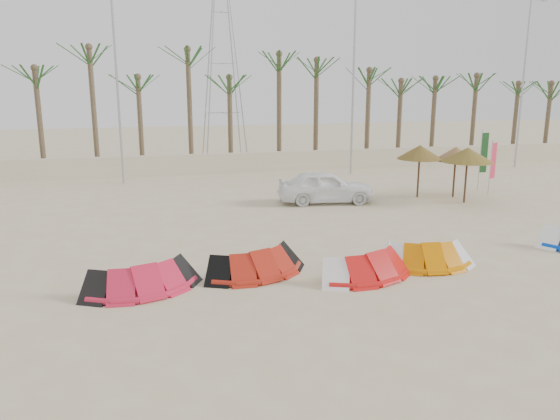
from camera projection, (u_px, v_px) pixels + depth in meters
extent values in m
plane|color=beige|center=(334.00, 311.00, 14.15)|extent=(120.00, 120.00, 0.00)
cube|color=beige|center=(222.00, 163.00, 34.81)|extent=(60.00, 0.30, 1.30)
cylinder|color=brown|center=(155.00, 122.00, 34.72)|extent=(0.32, 0.32, 6.50)
ellipsoid|color=#194719|center=(152.00, 69.00, 33.97)|extent=(4.00, 4.00, 2.40)
cylinder|color=brown|center=(306.00, 119.00, 36.99)|extent=(0.32, 0.32, 6.50)
ellipsoid|color=#194719|center=(307.00, 70.00, 36.23)|extent=(4.00, 4.00, 2.40)
cylinder|color=brown|center=(439.00, 117.00, 39.25)|extent=(0.32, 0.32, 6.50)
ellipsoid|color=#194719|center=(442.00, 70.00, 38.50)|extent=(4.00, 4.00, 2.40)
cylinder|color=brown|center=(536.00, 115.00, 41.06)|extent=(0.32, 0.32, 6.50)
ellipsoid|color=#194719|center=(540.00, 71.00, 40.31)|extent=(4.00, 4.00, 2.40)
cylinder|color=#A5A8AD|center=(117.00, 86.00, 30.44)|extent=(0.14, 0.14, 11.00)
cylinder|color=#A5A8AD|center=(353.00, 86.00, 33.61)|extent=(0.14, 0.14, 11.00)
cylinder|color=#A5A8AD|center=(523.00, 85.00, 36.32)|extent=(0.14, 0.14, 11.00)
cylinder|color=#A5A8AD|center=(538.00, 0.00, 35.18)|extent=(1.00, 0.08, 0.08)
cube|color=#A5A8AD|center=(545.00, 1.00, 35.31)|extent=(0.35, 0.14, 0.10)
cylinder|color=red|center=(143.00, 288.00, 15.40)|extent=(2.95, 1.14, 0.20)
cube|color=black|center=(92.00, 286.00, 15.15)|extent=(0.91, 1.23, 0.40)
cube|color=black|center=(191.00, 278.00, 15.77)|extent=(0.91, 1.23, 0.40)
cylinder|color=#A61E10|center=(257.00, 272.00, 16.69)|extent=(2.88, 1.23, 0.20)
cube|color=black|center=(212.00, 270.00, 16.44)|extent=(0.95, 1.24, 0.40)
cube|color=black|center=(299.00, 263.00, 17.05)|extent=(0.95, 1.24, 0.40)
cylinder|color=red|center=(369.00, 273.00, 16.59)|extent=(2.99, 1.45, 0.20)
cube|color=white|center=(323.00, 271.00, 16.33)|extent=(0.99, 1.25, 0.40)
cube|color=white|center=(411.00, 264.00, 16.97)|extent=(0.99, 1.25, 0.40)
cylinder|color=#D57100|center=(428.00, 265.00, 17.37)|extent=(2.62, 0.52, 0.20)
cube|color=silver|center=(393.00, 262.00, 17.16)|extent=(0.73, 1.16, 0.40)
cube|color=silver|center=(460.00, 257.00, 17.70)|extent=(0.73, 1.16, 0.40)
cube|color=white|center=(553.00, 243.00, 19.13)|extent=(0.90, 1.23, 0.40)
cylinder|color=#4C331E|center=(419.00, 172.00, 27.60)|extent=(0.10, 0.10, 2.57)
cone|color=brown|center=(420.00, 152.00, 27.36)|extent=(2.27, 2.27, 0.70)
cylinder|color=#4C331E|center=(466.00, 176.00, 26.37)|extent=(0.10, 0.10, 2.60)
cone|color=olive|center=(468.00, 155.00, 26.13)|extent=(2.48, 2.48, 0.70)
cylinder|color=#4C331E|center=(454.00, 173.00, 27.63)|extent=(0.10, 0.10, 2.48)
cone|color=#9B7043|center=(456.00, 154.00, 27.40)|extent=(2.14, 2.14, 0.70)
cylinder|color=#A5A8AD|center=(490.00, 168.00, 28.17)|extent=(0.04, 0.04, 2.86)
cube|color=#DD2B4C|center=(495.00, 161.00, 28.14)|extent=(0.40, 0.17, 1.86)
cylinder|color=#A5A8AD|center=(480.00, 160.00, 29.28)|extent=(0.04, 0.04, 3.29)
cube|color=#184A1F|center=(484.00, 153.00, 29.24)|extent=(0.42, 0.03, 2.14)
imported|color=white|center=(325.00, 187.00, 26.50)|extent=(4.81, 2.42, 1.57)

